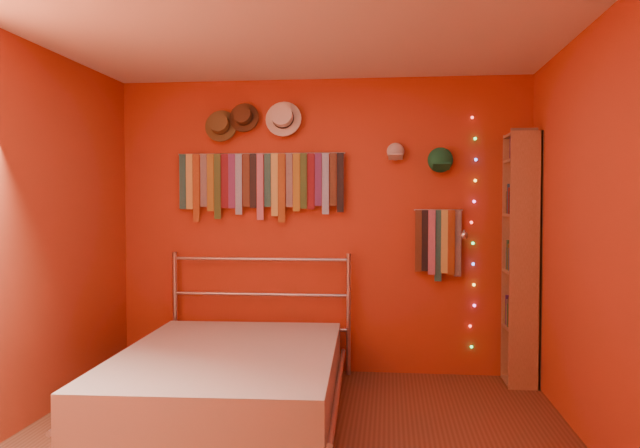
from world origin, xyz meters
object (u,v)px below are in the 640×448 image
(reading_lamp, at_px, (464,235))
(bed, at_px, (229,380))
(tie_rack, at_px, (260,181))
(bookshelf, at_px, (526,257))

(reading_lamp, xyz_separation_m, bed, (-1.68, -0.95, -0.95))
(tie_rack, bearing_deg, reading_lamp, -5.02)
(tie_rack, relative_size, bed, 0.68)
(bed, bearing_deg, reading_lamp, 27.27)
(tie_rack, relative_size, reading_lamp, 5.29)
(tie_rack, height_order, reading_lamp, tie_rack)
(bookshelf, bearing_deg, bed, -156.41)
(reading_lamp, distance_m, bed, 2.16)
(tie_rack, bearing_deg, bookshelf, -4.06)
(reading_lamp, height_order, bookshelf, bookshelf)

